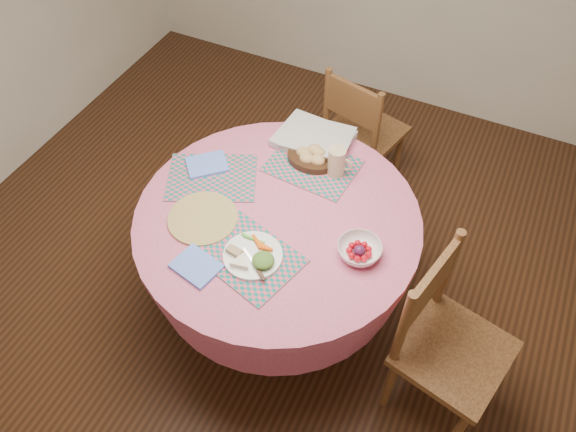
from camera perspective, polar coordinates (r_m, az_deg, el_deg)
name	(u,v)px	position (r m, az deg, el deg)	size (l,w,h in m)	color
ground	(280,308)	(3.02, -0.87, -9.28)	(4.00, 4.00, 0.00)	#331C0F
room_envelope	(273,8)	(1.78, -1.55, 20.40)	(4.01, 4.01, 2.71)	silver
dining_table	(278,244)	(2.55, -1.01, -2.88)	(1.24, 1.24, 0.75)	#D26274
chair_right	(445,341)	(2.46, 15.65, -12.12)	(0.50, 0.51, 0.93)	brown
chair_back	(361,130)	(3.28, 7.39, 8.61)	(0.48, 0.47, 0.86)	brown
placemat_front	(249,257)	(2.27, -4.03, -4.13)	(0.40, 0.30, 0.01)	#136B6A
placemat_left	(212,177)	(2.58, -7.73, 3.92)	(0.40, 0.30, 0.01)	#136B6A
placemat_back	(312,166)	(2.61, 2.50, 5.13)	(0.40, 0.30, 0.01)	#136B6A
wicker_trivet	(203,218)	(2.42, -8.65, -0.22)	(0.30, 0.30, 0.01)	olive
napkin_near	(196,266)	(2.26, -9.29, -5.06)	(0.18, 0.14, 0.01)	#5E83F3
napkin_far	(207,165)	(2.63, -8.24, 5.20)	(0.18, 0.14, 0.01)	#5E83F3
dinner_plate	(254,256)	(2.25, -3.51, -4.07)	(0.24, 0.24, 0.05)	white
bread_bowl	(312,156)	(2.61, 2.41, 6.07)	(0.23, 0.23, 0.08)	black
latte_mug	(337,162)	(2.53, 5.02, 5.52)	(0.12, 0.08, 0.14)	tan
fruit_bowl	(359,250)	(2.27, 7.26, -3.49)	(0.22, 0.22, 0.06)	white
newspaper_stack	(314,138)	(2.71, 2.68, 7.91)	(0.37, 0.29, 0.04)	silver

